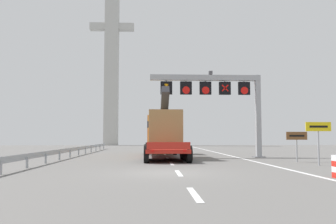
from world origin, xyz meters
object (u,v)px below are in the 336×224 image
at_px(exit_sign_yellow, 318,132).
at_px(tourist_info_sign_brown, 297,139).
at_px(heavy_haul_truck_red, 163,133).
at_px(bridge_pylon_distant, 112,48).
at_px(overhead_lane_gantry, 219,92).

distance_m(exit_sign_yellow, tourist_info_sign_brown, 2.85).
height_order(heavy_haul_truck_red, exit_sign_yellow, heavy_haul_truck_red).
height_order(heavy_haul_truck_red, bridge_pylon_distant, bridge_pylon_distant).
bearing_deg(tourist_info_sign_brown, exit_sign_yellow, -88.19).
bearing_deg(exit_sign_yellow, heavy_haul_truck_red, 131.37).
bearing_deg(heavy_haul_truck_red, exit_sign_yellow, -48.63).
bearing_deg(bridge_pylon_distant, heavy_haul_truck_red, -77.45).
distance_m(heavy_haul_truck_red, tourist_info_sign_brown, 11.05).
bearing_deg(overhead_lane_gantry, exit_sign_yellow, -63.50).
bearing_deg(heavy_haul_truck_red, tourist_info_sign_brown, -39.27).
bearing_deg(exit_sign_yellow, bridge_pylon_distant, 109.21).
distance_m(overhead_lane_gantry, heavy_haul_truck_red, 5.84).
relative_size(overhead_lane_gantry, exit_sign_yellow, 3.70).
bearing_deg(tourist_info_sign_brown, heavy_haul_truck_red, 140.73).
xyz_separation_m(overhead_lane_gantry, exit_sign_yellow, (4.08, -8.19, -3.39)).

